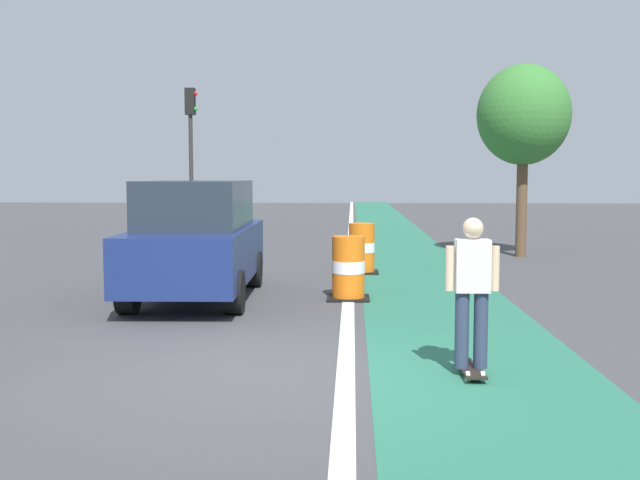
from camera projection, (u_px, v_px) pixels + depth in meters
name	position (u px, v px, depth m)	size (l,w,h in m)	color
ground_plane	(263.00, 372.00, 8.13)	(100.00, 100.00, 0.00)	#424244
bike_lane_strip	(406.00, 255.00, 19.97)	(2.50, 80.00, 0.01)	#286B51
lane_divider_stripe	(350.00, 255.00, 20.04)	(0.20, 80.00, 0.01)	silver
skateboarder_on_lane	(472.00, 291.00, 7.94)	(0.57, 0.80, 1.69)	black
parked_suv_nearest	(197.00, 239.00, 12.88)	(2.01, 4.65, 2.04)	navy
traffic_barrel_front	(348.00, 269.00, 12.88)	(0.73, 0.73, 1.09)	orange
traffic_barrel_mid	(362.00, 249.00, 16.35)	(0.73, 0.73, 1.09)	orange
traffic_light_corner	(191.00, 135.00, 25.71)	(0.41, 0.32, 5.10)	#2D2D2D
pedestrian_crossing	(202.00, 214.00, 24.33)	(0.34, 0.20, 1.61)	#33333D
street_tree_sidewalk	(524.00, 116.00, 19.41)	(2.40, 2.40, 5.00)	brown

